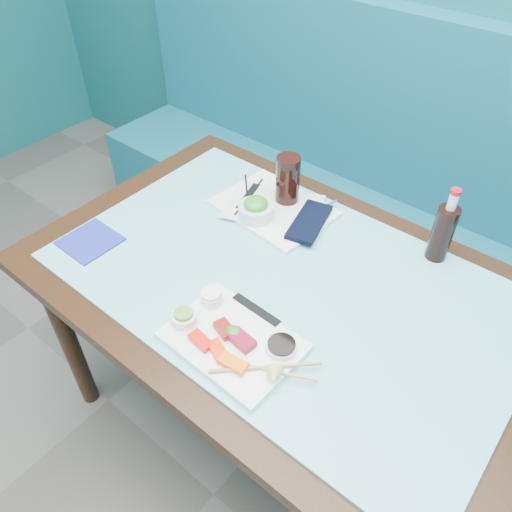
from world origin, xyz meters
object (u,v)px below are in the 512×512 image
Objects in this scene: dining_table at (283,301)px; sashimi_plate at (233,341)px; booth_bench at (402,233)px; cola_glass at (288,179)px; serving_tray at (273,208)px; cola_bottle_body at (442,233)px; blue_napkin at (90,241)px; seaweed_bowl at (256,211)px.

dining_table is 4.54× the size of sashimi_plate.
cola_glass is at bearing -109.43° from booth_bench.
cola_bottle_body is at bearing 19.61° from serving_tray.
dining_table is 4.08× the size of serving_tray.
booth_bench is 20.17× the size of blue_napkin.
sashimi_plate reaches higher than dining_table.
serving_tray is (-0.21, 0.22, 0.10)m from dining_table.
serving_tray reaches higher than blue_napkin.
blue_napkin is (-0.53, -0.24, 0.09)m from dining_table.
booth_bench is 28.25× the size of seaweed_bowl.
cola_glass reaches higher than dining_table.
seaweed_bowl reaches higher than dining_table.
booth_bench reaches higher than dining_table.
cola_glass reaches higher than blue_napkin.
booth_bench reaches higher than cola_glass.
sashimi_plate is 2.91× the size of seaweed_bowl.
serving_tray is at bearing 55.40° from blue_napkin.
serving_tray reaches higher than dining_table.
cola_bottle_body is at bearing 69.53° from sashimi_plate.
blue_napkin is (-0.80, -0.58, -0.08)m from cola_bottle_body.
cola_bottle_body is (0.24, 0.59, 0.08)m from sashimi_plate.
serving_tray is 3.23× the size of seaweed_bowl.
cola_bottle_body is (0.48, 0.12, 0.08)m from serving_tray.
blue_napkin is at bearing -155.59° from dining_table.
cola_bottle_body is (0.27, 0.34, 0.17)m from dining_table.
sashimi_plate is 0.53m from serving_tray.
sashimi_plate is (0.04, -0.25, 0.10)m from dining_table.
cola_bottle_body reaches higher than dining_table.
cola_glass is at bearing 125.81° from dining_table.
seaweed_bowl is (-0.22, 0.15, 0.13)m from dining_table.
cola_bottle_body is at bearing -61.20° from booth_bench.
dining_table is at bearing 24.41° from blue_napkin.
cola_bottle_body is at bearing 7.84° from cola_glass.
sashimi_plate is at bearing -56.73° from serving_tray.
sashimi_plate is 2.08× the size of blue_napkin.
blue_napkin is at bearing -179.64° from sashimi_plate.
serving_tray is at bearing -100.30° from cola_glass.
cola_bottle_body is (0.49, 0.20, 0.05)m from seaweed_bowl.
booth_bench reaches higher than cola_bottle_body.
booth_bench is 0.76m from serving_tray.
sashimi_plate is 0.47m from seaweed_bowl.
serving_tray is 0.08m from seaweed_bowl.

